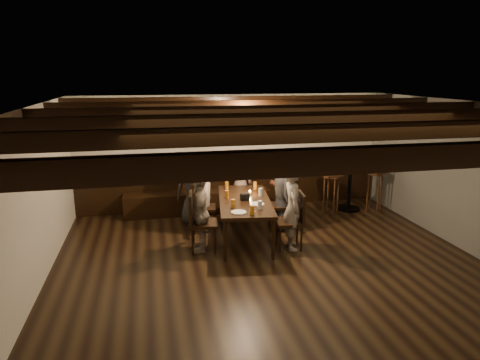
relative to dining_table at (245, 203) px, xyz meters
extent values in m
plane|color=black|center=(0.17, -1.59, -0.66)|extent=(7.00, 7.00, 0.00)
plane|color=black|center=(0.17, -1.59, 1.74)|extent=(7.00, 7.00, 0.00)
plane|color=silver|center=(0.17, 1.91, 0.54)|extent=(6.50, 0.00, 6.50)
plane|color=silver|center=(-3.08, -1.59, 0.54)|extent=(0.00, 7.00, 7.00)
cube|color=black|center=(0.17, 1.87, -0.11)|extent=(6.50, 0.08, 1.10)
cube|color=black|center=(-0.63, 1.61, -0.43)|extent=(3.00, 0.45, 0.45)
cube|color=black|center=(-0.63, 1.81, 1.09)|extent=(0.62, 0.12, 0.72)
cube|color=black|center=(-0.63, 1.74, 1.09)|extent=(0.50, 0.02, 0.58)
cube|color=black|center=(0.17, -4.49, 1.65)|extent=(6.50, 0.10, 0.16)
cube|color=black|center=(0.17, -3.33, 1.65)|extent=(6.50, 0.10, 0.16)
cube|color=black|center=(0.17, -2.17, 1.65)|extent=(6.50, 0.10, 0.16)
cube|color=black|center=(0.17, -1.01, 1.65)|extent=(6.50, 0.10, 0.16)
cube|color=black|center=(0.17, 0.15, 1.65)|extent=(6.50, 0.10, 0.16)
cube|color=black|center=(0.17, 1.31, 1.65)|extent=(6.50, 0.10, 0.16)
sphere|color=#FFE099|center=(-2.58, 1.29, 1.53)|extent=(0.07, 0.07, 0.07)
sphere|color=#FFE099|center=(-1.20, 1.29, 1.53)|extent=(0.07, 0.07, 0.07)
sphere|color=#FFE099|center=(0.17, 1.29, 1.53)|extent=(0.07, 0.07, 0.07)
sphere|color=#FFE099|center=(1.55, 1.29, 1.53)|extent=(0.07, 0.07, 0.07)
sphere|color=#FFE099|center=(2.92, 1.29, 1.53)|extent=(0.07, 0.07, 0.07)
cube|color=black|center=(0.00, 0.00, 0.03)|extent=(1.12, 2.01, 0.06)
cylinder|color=black|center=(-0.50, -0.84, -0.33)|extent=(0.06, 0.06, 0.66)
cylinder|color=black|center=(-0.24, 0.94, -0.33)|extent=(0.06, 0.06, 0.66)
cylinder|color=black|center=(0.24, -0.94, -0.33)|extent=(0.06, 0.06, 0.66)
cylinder|color=black|center=(0.50, 0.84, -0.33)|extent=(0.06, 0.06, 0.66)
cube|color=black|center=(-0.63, 0.54, -0.22)|extent=(0.48, 0.48, 0.05)
cube|color=black|center=(-0.82, 0.57, 0.04)|extent=(0.10, 0.42, 0.46)
cube|color=black|center=(-0.76, -0.35, -0.20)|extent=(0.50, 0.50, 0.05)
cube|color=black|center=(-0.96, -0.32, 0.07)|extent=(0.10, 0.45, 0.49)
cube|color=black|center=(0.76, 0.35, -0.21)|extent=(0.49, 0.49, 0.05)
cube|color=black|center=(0.95, 0.32, 0.05)|extent=(0.10, 0.43, 0.47)
cube|color=black|center=(0.63, -0.54, -0.21)|extent=(0.49, 0.49, 0.05)
cube|color=black|center=(0.82, -0.57, 0.05)|extent=(0.10, 0.43, 0.47)
imported|color=#2B2C2E|center=(-0.76, 1.02, 0.02)|extent=(0.72, 0.52, 1.35)
imported|color=gray|center=(0.15, 1.04, 0.04)|extent=(0.55, 0.40, 1.39)
imported|color=#4C231A|center=(1.02, 0.76, 0.05)|extent=(0.76, 0.63, 1.42)
imported|color=#A9998F|center=(-0.68, 0.55, 0.03)|extent=(0.63, 0.95, 1.38)
imported|color=gray|center=(-0.81, -0.34, -0.02)|extent=(0.41, 0.79, 1.28)
imported|color=#272729|center=(0.81, 0.34, 0.04)|extent=(0.54, 0.74, 1.40)
imported|color=gray|center=(0.68, -0.55, 0.03)|extent=(0.40, 0.54, 1.38)
cylinder|color=#BF7219|center=(-0.18, 0.73, 0.13)|extent=(0.07, 0.07, 0.14)
cylinder|color=#BF7219|center=(0.34, 0.61, 0.13)|extent=(0.07, 0.07, 0.14)
cylinder|color=#BF7219|center=(-0.28, 0.14, 0.13)|extent=(0.07, 0.07, 0.14)
cylinder|color=silver|center=(0.33, 0.16, 0.13)|extent=(0.07, 0.07, 0.14)
cylinder|color=#BF7219|center=(-0.28, -0.41, 0.13)|extent=(0.07, 0.07, 0.14)
cylinder|color=silver|center=(0.12, -0.57, 0.13)|extent=(0.07, 0.07, 0.14)
cylinder|color=#BF7219|center=(-0.06, -0.80, 0.13)|extent=(0.07, 0.07, 0.14)
cylinder|color=white|center=(-0.25, -0.67, 0.07)|extent=(0.24, 0.24, 0.01)
cylinder|color=white|center=(0.14, -0.32, 0.07)|extent=(0.24, 0.24, 0.01)
cube|color=black|center=(-0.01, -0.05, 0.12)|extent=(0.15, 0.10, 0.12)
cylinder|color=beige|center=(0.16, 0.28, 0.08)|extent=(0.05, 0.05, 0.05)
cylinder|color=black|center=(2.52, 1.15, -0.64)|extent=(0.48, 0.48, 0.04)
cylinder|color=black|center=(2.52, 1.15, -0.09)|extent=(0.08, 0.08, 1.10)
cylinder|color=black|center=(2.52, 1.15, 0.49)|extent=(0.66, 0.66, 0.06)
cylinder|color=#331E10|center=(2.02, 0.95, 0.16)|extent=(0.37, 0.37, 0.06)
cube|color=#331E10|center=(2.01, 0.77, 0.36)|extent=(0.33, 0.05, 0.35)
cylinder|color=#331E10|center=(3.02, 1.00, 0.16)|extent=(0.37, 0.37, 0.06)
cube|color=#331E10|center=(3.07, 0.83, 0.36)|extent=(0.33, 0.12, 0.35)
camera|label=1|loc=(-1.55, -6.85, 2.17)|focal=32.00mm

